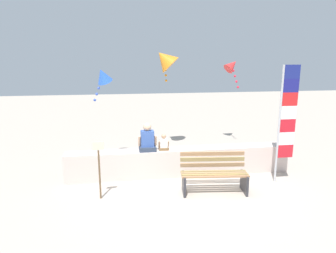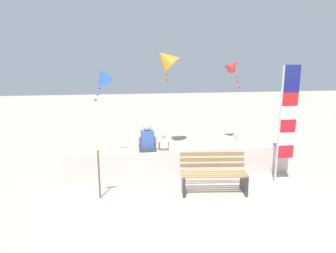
% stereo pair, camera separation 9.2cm
% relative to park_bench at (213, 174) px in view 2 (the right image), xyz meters
% --- Properties ---
extents(ground_plane, '(40.00, 40.00, 0.00)m').
position_rel_park_bench_xyz_m(ground_plane, '(-0.56, 0.24, -0.41)').
color(ground_plane, '#B0A394').
extents(seawall_ledge, '(5.84, 0.48, 0.72)m').
position_rel_park_bench_xyz_m(seawall_ledge, '(-0.56, 1.12, -0.05)').
color(seawall_ledge, beige).
rests_on(seawall_ledge, ground).
extents(park_bench, '(1.56, 0.78, 0.88)m').
position_rel_park_bench_xyz_m(park_bench, '(0.00, 0.00, 0.00)').
color(park_bench, '#9F704C').
rests_on(park_bench, ground).
extents(person_adult, '(0.47, 0.35, 0.72)m').
position_rel_park_bench_xyz_m(person_adult, '(-1.42, 1.08, 0.59)').
color(person_adult, '#2E3A4E').
rests_on(person_adult, seawall_ledge).
extents(person_child, '(0.27, 0.20, 0.42)m').
position_rel_park_bench_xyz_m(person_child, '(-1.00, 1.08, 0.47)').
color(person_child, brown).
rests_on(person_child, seawall_ledge).
extents(flag_banner, '(0.44, 0.05, 2.87)m').
position_rel_park_bench_xyz_m(flag_banner, '(1.83, 0.29, 1.23)').
color(flag_banner, '#B7B7BC').
rests_on(flag_banner, ground).
extents(kite_red, '(0.65, 0.69, 1.04)m').
position_rel_park_bench_xyz_m(kite_red, '(1.80, 3.89, 2.35)').
color(kite_red, red).
extents(kite_orange, '(1.04, 0.91, 1.21)m').
position_rel_park_bench_xyz_m(kite_orange, '(-0.60, 3.60, 2.58)').
color(kite_orange, orange).
extents(kite_blue, '(0.70, 0.70, 1.03)m').
position_rel_park_bench_xyz_m(kite_blue, '(-2.52, 2.49, 2.11)').
color(kite_blue, blue).
extents(sign_post, '(0.24, 0.04, 1.29)m').
position_rel_park_bench_xyz_m(sign_post, '(-2.56, 0.02, 0.35)').
color(sign_post, brown).
rests_on(sign_post, ground).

